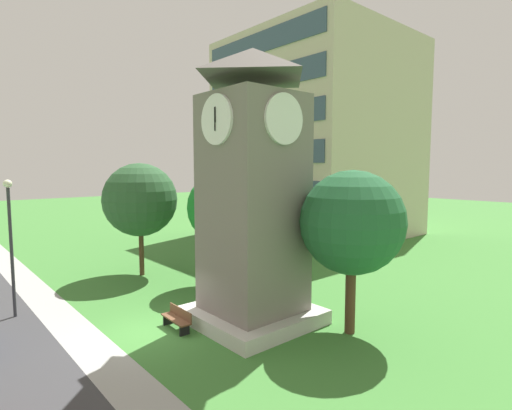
{
  "coord_description": "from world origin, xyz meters",
  "views": [
    {
      "loc": [
        14.75,
        -6.92,
        6.74
      ],
      "look_at": [
        0.95,
        5.02,
        5.01
      ],
      "focal_mm": 27.87,
      "sensor_mm": 36.0,
      "label": 1
    }
  ],
  "objects_px": {
    "tree_by_building": "(224,208)",
    "park_bench": "(177,318)",
    "street_lamp": "(10,233)",
    "tree_streetside": "(352,223)",
    "tree_near_tower": "(140,200)",
    "clock_tower": "(253,202)"
  },
  "relations": [
    {
      "from": "tree_by_building",
      "to": "tree_streetside",
      "type": "distance_m",
      "value": 8.59
    },
    {
      "from": "clock_tower",
      "to": "street_lamp",
      "type": "relative_size",
      "value": 1.88
    },
    {
      "from": "park_bench",
      "to": "tree_near_tower",
      "type": "relative_size",
      "value": 0.26
    },
    {
      "from": "tree_streetside",
      "to": "tree_near_tower",
      "type": "distance_m",
      "value": 14.09
    },
    {
      "from": "street_lamp",
      "to": "tree_near_tower",
      "type": "relative_size",
      "value": 0.88
    },
    {
      "from": "park_bench",
      "to": "street_lamp",
      "type": "bearing_deg",
      "value": -141.39
    },
    {
      "from": "tree_by_building",
      "to": "tree_near_tower",
      "type": "distance_m",
      "value": 5.85
    },
    {
      "from": "clock_tower",
      "to": "street_lamp",
      "type": "distance_m",
      "value": 10.91
    },
    {
      "from": "park_bench",
      "to": "tree_by_building",
      "type": "height_order",
      "value": "tree_by_building"
    },
    {
      "from": "street_lamp",
      "to": "tree_streetside",
      "type": "bearing_deg",
      "value": 42.38
    },
    {
      "from": "clock_tower",
      "to": "park_bench",
      "type": "relative_size",
      "value": 6.43
    },
    {
      "from": "tree_streetside",
      "to": "clock_tower",
      "type": "bearing_deg",
      "value": -147.22
    },
    {
      "from": "tree_near_tower",
      "to": "clock_tower",
      "type": "bearing_deg",
      "value": 1.93
    },
    {
      "from": "clock_tower",
      "to": "tree_by_building",
      "type": "bearing_deg",
      "value": 156.82
    },
    {
      "from": "park_bench",
      "to": "tree_by_building",
      "type": "distance_m",
      "value": 7.47
    },
    {
      "from": "clock_tower",
      "to": "tree_near_tower",
      "type": "bearing_deg",
      "value": -178.07
    },
    {
      "from": "park_bench",
      "to": "tree_streetside",
      "type": "height_order",
      "value": "tree_streetside"
    },
    {
      "from": "tree_streetside",
      "to": "tree_near_tower",
      "type": "height_order",
      "value": "tree_near_tower"
    },
    {
      "from": "clock_tower",
      "to": "park_bench",
      "type": "xyz_separation_m",
      "value": [
        -1.43,
        -2.93,
        -4.79
      ]
    },
    {
      "from": "park_bench",
      "to": "street_lamp",
      "type": "height_order",
      "value": "street_lamp"
    },
    {
      "from": "tree_by_building",
      "to": "park_bench",
      "type": "bearing_deg",
      "value": -54.33
    },
    {
      "from": "street_lamp",
      "to": "tree_by_building",
      "type": "height_order",
      "value": "tree_by_building"
    }
  ]
}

